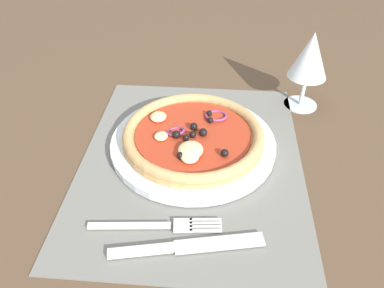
{
  "coord_description": "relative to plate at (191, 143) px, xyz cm",
  "views": [
    {
      "loc": [
        46.49,
        3.94,
        41.44
      ],
      "look_at": [
        -0.99,
        0.0,
        2.72
      ],
      "focal_mm": 35.82,
      "sensor_mm": 36.0,
      "label": 1
    }
  ],
  "objects": [
    {
      "name": "ground_plane",
      "position": [
        3.31,
        0.4,
        -2.26
      ],
      "size": [
        190.0,
        140.0,
        2.4
      ],
      "primitive_type": "cube",
      "color": "brown"
    },
    {
      "name": "placemat",
      "position": [
        3.31,
        0.4,
        -0.86
      ],
      "size": [
        45.17,
        35.49,
        0.4
      ],
      "primitive_type": "cube",
      "color": "slate",
      "rests_on": "ground_plane"
    },
    {
      "name": "plate",
      "position": [
        0.0,
        0.0,
        0.0
      ],
      "size": [
        27.5,
        27.5,
        1.32
      ],
      "primitive_type": "cylinder",
      "color": "white",
      "rests_on": "placemat"
    },
    {
      "name": "pizza",
      "position": [
        0.07,
        -0.02,
        1.75
      ],
      "size": [
        23.34,
        23.34,
        2.67
      ],
      "color": "tan",
      "rests_on": "plate"
    },
    {
      "name": "fork",
      "position": [
        17.35,
        -2.31,
        -0.44
      ],
      "size": [
        3.12,
        18.06,
        0.44
      ],
      "rotation": [
        0.0,
        0.0,
        1.66
      ],
      "color": "silver",
      "rests_on": "placemat"
    },
    {
      "name": "knife",
      "position": [
        20.38,
        1.48,
        -0.4
      ],
      "size": [
        5.64,
        19.92,
        0.62
      ],
      "rotation": [
        0.0,
        0.0,
        1.77
      ],
      "color": "silver",
      "rests_on": "placemat"
    },
    {
      "name": "wine_glass",
      "position": [
        -14.95,
        20.3,
        9.23
      ],
      "size": [
        7.2,
        7.2,
        14.9
      ],
      "color": "silver",
      "rests_on": "ground_plane"
    }
  ]
}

